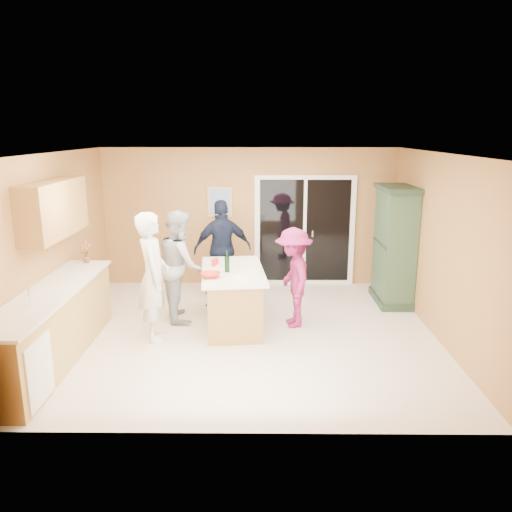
{
  "coord_description": "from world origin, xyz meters",
  "views": [
    {
      "loc": [
        0.22,
        -6.84,
        2.9
      ],
      "look_at": [
        0.15,
        0.1,
        1.15
      ],
      "focal_mm": 35.0,
      "sensor_mm": 36.0,
      "label": 1
    }
  ],
  "objects_px": {
    "woman_white": "(153,277)",
    "kitchen_island": "(233,300)",
    "woman_grey": "(181,265)",
    "woman_navy": "(223,249)",
    "green_hutch": "(394,247)",
    "woman_magenta": "(293,278)"
  },
  "relations": [
    {
      "from": "woman_white",
      "to": "woman_magenta",
      "type": "relative_size",
      "value": 1.21
    },
    {
      "from": "woman_white",
      "to": "woman_navy",
      "type": "distance_m",
      "value": 2.05
    },
    {
      "from": "woman_grey",
      "to": "woman_navy",
      "type": "height_order",
      "value": "woman_navy"
    },
    {
      "from": "woman_navy",
      "to": "woman_magenta",
      "type": "distance_m",
      "value": 1.79
    },
    {
      "from": "green_hutch",
      "to": "woman_navy",
      "type": "relative_size",
      "value": 1.15
    },
    {
      "from": "woman_white",
      "to": "kitchen_island",
      "type": "bearing_deg",
      "value": -78.83
    },
    {
      "from": "green_hutch",
      "to": "woman_magenta",
      "type": "relative_size",
      "value": 1.33
    },
    {
      "from": "green_hutch",
      "to": "woman_grey",
      "type": "distance_m",
      "value": 3.61
    },
    {
      "from": "woman_navy",
      "to": "woman_grey",
      "type": "bearing_deg",
      "value": 47.44
    },
    {
      "from": "woman_navy",
      "to": "woman_white",
      "type": "bearing_deg",
      "value": 52.04
    },
    {
      "from": "green_hutch",
      "to": "woman_magenta",
      "type": "xyz_separation_m",
      "value": [
        -1.78,
        -1.09,
        -0.22
      ]
    },
    {
      "from": "kitchen_island",
      "to": "green_hutch",
      "type": "xyz_separation_m",
      "value": [
        2.69,
        1.12,
        0.57
      ]
    },
    {
      "from": "woman_grey",
      "to": "woman_magenta",
      "type": "bearing_deg",
      "value": -115.04
    },
    {
      "from": "green_hutch",
      "to": "woman_grey",
      "type": "relative_size",
      "value": 1.16
    },
    {
      "from": "woman_grey",
      "to": "woman_navy",
      "type": "bearing_deg",
      "value": -43.67
    },
    {
      "from": "kitchen_island",
      "to": "woman_magenta",
      "type": "distance_m",
      "value": 0.97
    },
    {
      "from": "green_hutch",
      "to": "woman_navy",
      "type": "distance_m",
      "value": 2.96
    },
    {
      "from": "green_hutch",
      "to": "woman_magenta",
      "type": "bearing_deg",
      "value": -148.53
    },
    {
      "from": "kitchen_island",
      "to": "woman_grey",
      "type": "distance_m",
      "value": 1.0
    },
    {
      "from": "woman_grey",
      "to": "green_hutch",
      "type": "bearing_deg",
      "value": -92.48
    },
    {
      "from": "green_hutch",
      "to": "woman_navy",
      "type": "xyz_separation_m",
      "value": [
        -2.94,
        0.27,
        -0.11
      ]
    },
    {
      "from": "woman_navy",
      "to": "kitchen_island",
      "type": "bearing_deg",
      "value": 86.35
    }
  ]
}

